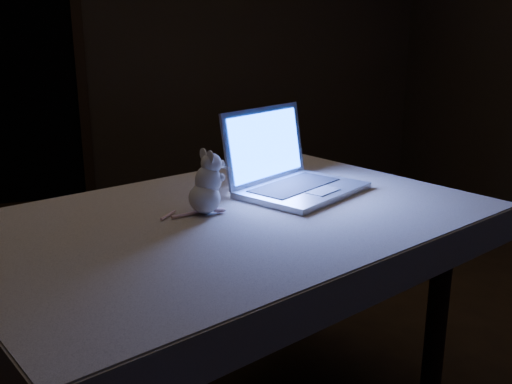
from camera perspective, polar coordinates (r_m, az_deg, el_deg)
name	(u,v)px	position (r m, az deg, el deg)	size (l,w,h in m)	color
floor	(240,335)	(2.65, -1.60, -14.15)	(5.00, 5.00, 0.00)	black
back_wall	(158,33)	(4.75, -9.75, 15.40)	(4.50, 0.04, 2.60)	black
doorway	(13,66)	(4.75, -23.15, 11.54)	(1.06, 0.36, 2.13)	black
table	(233,328)	(1.92, -2.27, -13.48)	(1.44, 0.93, 0.77)	black
tablecloth	(246,224)	(1.84, -1.04, -3.24)	(1.56, 1.04, 0.11)	beige
laptop	(304,153)	(1.95, 4.80, 3.91)	(0.42, 0.37, 0.28)	#B2B2B7
plush_mouse	(204,182)	(1.74, -5.21, 0.98)	(0.14, 0.14, 0.20)	white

